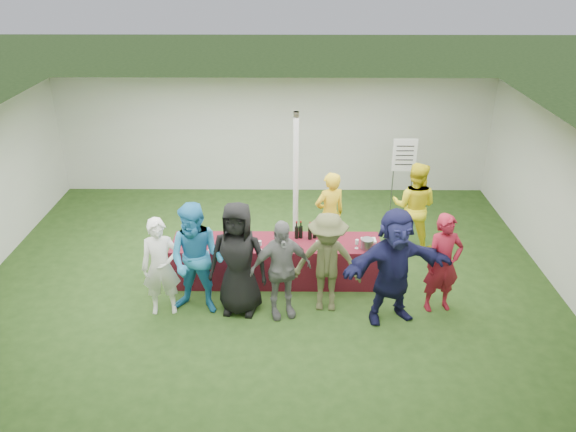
{
  "coord_description": "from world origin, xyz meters",
  "views": [
    {
      "loc": [
        0.44,
        -8.54,
        5.37
      ],
      "look_at": [
        0.37,
        -0.05,
        1.25
      ],
      "focal_mm": 35.0,
      "sensor_mm": 36.0,
      "label": 1
    }
  ],
  "objects_px": {
    "wine_list_sign": "(404,161)",
    "customer_1": "(197,260)",
    "serving_table": "(277,261)",
    "customer_4": "(327,263)",
    "customer_5": "(394,266)",
    "customer_2": "(238,259)",
    "customer_6": "(443,264)",
    "dump_bucket": "(367,244)",
    "staff_pourer": "(330,215)",
    "customer_3": "(281,269)",
    "staff_back": "(414,206)",
    "customer_0": "(161,267)"
  },
  "relations": [
    {
      "from": "customer_1",
      "to": "customer_2",
      "type": "xyz_separation_m",
      "value": [
        0.64,
        0.02,
        0.01
      ]
    },
    {
      "from": "dump_bucket",
      "to": "wine_list_sign",
      "type": "xyz_separation_m",
      "value": [
        1.05,
        2.71,
        0.48
      ]
    },
    {
      "from": "customer_2",
      "to": "dump_bucket",
      "type": "bearing_deg",
      "value": 26.17
    },
    {
      "from": "staff_back",
      "to": "customer_3",
      "type": "distance_m",
      "value": 3.35
    },
    {
      "from": "wine_list_sign",
      "to": "customer_2",
      "type": "distance_m",
      "value": 4.66
    },
    {
      "from": "wine_list_sign",
      "to": "customer_5",
      "type": "xyz_separation_m",
      "value": [
        -0.76,
        -3.61,
        -0.37
      ]
    },
    {
      "from": "customer_3",
      "to": "customer_6",
      "type": "height_order",
      "value": "customer_6"
    },
    {
      "from": "serving_table",
      "to": "customer_2",
      "type": "xyz_separation_m",
      "value": [
        -0.57,
        -0.92,
        0.57
      ]
    },
    {
      "from": "customer_4",
      "to": "staff_pourer",
      "type": "bearing_deg",
      "value": 89.31
    },
    {
      "from": "customer_1",
      "to": "staff_pourer",
      "type": "bearing_deg",
      "value": 51.93
    },
    {
      "from": "staff_pourer",
      "to": "customer_4",
      "type": "bearing_deg",
      "value": 60.88
    },
    {
      "from": "staff_back",
      "to": "customer_5",
      "type": "relative_size",
      "value": 0.93
    },
    {
      "from": "customer_1",
      "to": "customer_5",
      "type": "distance_m",
      "value": 3.04
    },
    {
      "from": "wine_list_sign",
      "to": "customer_4",
      "type": "xyz_separation_m",
      "value": [
        -1.76,
        -3.35,
        -0.47
      ]
    },
    {
      "from": "customer_1",
      "to": "customer_6",
      "type": "distance_m",
      "value": 3.87
    },
    {
      "from": "customer_0",
      "to": "customer_6",
      "type": "bearing_deg",
      "value": -7.56
    },
    {
      "from": "customer_3",
      "to": "customer_5",
      "type": "relative_size",
      "value": 0.88
    },
    {
      "from": "wine_list_sign",
      "to": "customer_1",
      "type": "relative_size",
      "value": 0.96
    },
    {
      "from": "serving_table",
      "to": "customer_4",
      "type": "distance_m",
      "value": 1.28
    },
    {
      "from": "customer_4",
      "to": "wine_list_sign",
      "type": "bearing_deg",
      "value": 66.21
    },
    {
      "from": "customer_2",
      "to": "customer_5",
      "type": "distance_m",
      "value": 2.4
    },
    {
      "from": "customer_6",
      "to": "staff_back",
      "type": "bearing_deg",
      "value": 79.66
    },
    {
      "from": "customer_1",
      "to": "customer_4",
      "type": "relative_size",
      "value": 1.11
    },
    {
      "from": "serving_table",
      "to": "customer_3",
      "type": "distance_m",
      "value": 1.14
    },
    {
      "from": "serving_table",
      "to": "staff_pourer",
      "type": "xyz_separation_m",
      "value": [
        0.97,
        0.91,
        0.47
      ]
    },
    {
      "from": "customer_2",
      "to": "customer_3",
      "type": "relative_size",
      "value": 1.14
    },
    {
      "from": "serving_table",
      "to": "customer_6",
      "type": "xyz_separation_m",
      "value": [
        2.65,
        -0.85,
        0.46
      ]
    },
    {
      "from": "serving_table",
      "to": "customer_5",
      "type": "xyz_separation_m",
      "value": [
        1.82,
        -1.12,
        0.57
      ]
    },
    {
      "from": "serving_table",
      "to": "dump_bucket",
      "type": "distance_m",
      "value": 1.62
    },
    {
      "from": "customer_6",
      "to": "staff_pourer",
      "type": "bearing_deg",
      "value": 121.67
    },
    {
      "from": "staff_pourer",
      "to": "customer_1",
      "type": "xyz_separation_m",
      "value": [
        -2.18,
        -1.84,
        0.1
      ]
    },
    {
      "from": "customer_2",
      "to": "wine_list_sign",
      "type": "bearing_deg",
      "value": 54.97
    },
    {
      "from": "customer_0",
      "to": "customer_4",
      "type": "relative_size",
      "value": 0.97
    },
    {
      "from": "dump_bucket",
      "to": "serving_table",
      "type": "bearing_deg",
      "value": 171.84
    },
    {
      "from": "dump_bucket",
      "to": "customer_1",
      "type": "relative_size",
      "value": 0.11
    },
    {
      "from": "customer_5",
      "to": "customer_6",
      "type": "xyz_separation_m",
      "value": [
        0.83,
        0.27,
        -0.11
      ]
    },
    {
      "from": "serving_table",
      "to": "customer_6",
      "type": "distance_m",
      "value": 2.83
    },
    {
      "from": "dump_bucket",
      "to": "staff_pourer",
      "type": "relative_size",
      "value": 0.13
    },
    {
      "from": "serving_table",
      "to": "customer_5",
      "type": "distance_m",
      "value": 2.22
    },
    {
      "from": "staff_pourer",
      "to": "customer_4",
      "type": "relative_size",
      "value": 0.99
    },
    {
      "from": "dump_bucket",
      "to": "customer_5",
      "type": "xyz_separation_m",
      "value": [
        0.29,
        -0.9,
        0.11
      ]
    },
    {
      "from": "customer_2",
      "to": "customer_1",
      "type": "bearing_deg",
      "value": -170.87
    },
    {
      "from": "customer_5",
      "to": "serving_table",
      "type": "bearing_deg",
      "value": 133.06
    },
    {
      "from": "customer_4",
      "to": "customer_6",
      "type": "xyz_separation_m",
      "value": [
        1.83,
        0.01,
        -0.01
      ]
    },
    {
      "from": "customer_2",
      "to": "customer_6",
      "type": "height_order",
      "value": "customer_2"
    },
    {
      "from": "staff_back",
      "to": "customer_1",
      "type": "bearing_deg",
      "value": 50.56
    },
    {
      "from": "wine_list_sign",
      "to": "customer_6",
      "type": "bearing_deg",
      "value": -88.85
    },
    {
      "from": "customer_5",
      "to": "customer_6",
      "type": "height_order",
      "value": "customer_5"
    },
    {
      "from": "staff_back",
      "to": "customer_6",
      "type": "xyz_separation_m",
      "value": [
        0.07,
        -2.05,
        -0.04
      ]
    },
    {
      "from": "staff_back",
      "to": "customer_0",
      "type": "bearing_deg",
      "value": 47.6
    }
  ]
}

